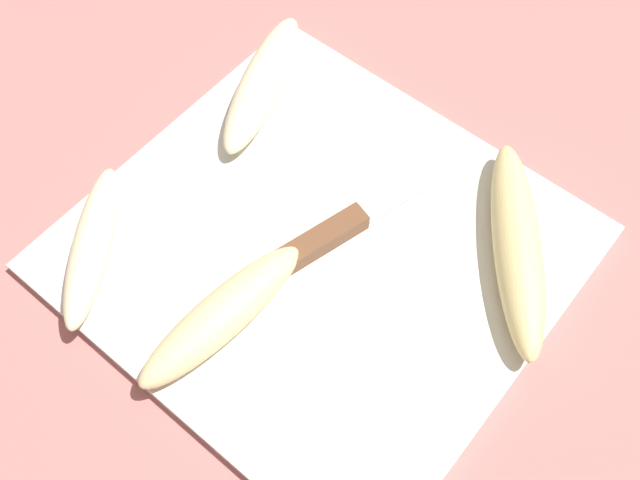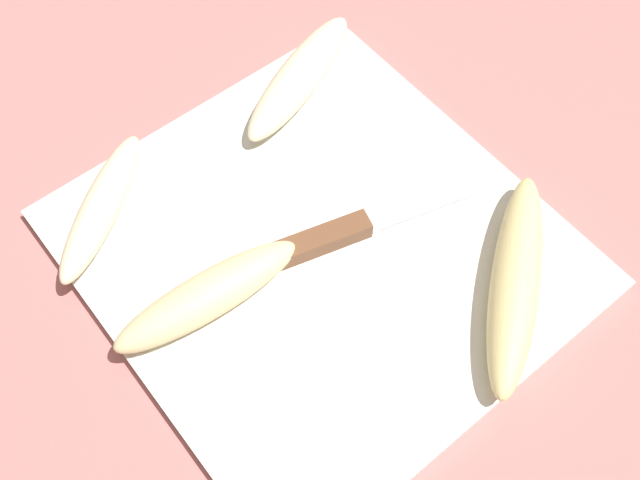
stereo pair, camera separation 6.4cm
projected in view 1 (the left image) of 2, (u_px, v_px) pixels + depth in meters
ground_plane at (320, 252)px, 0.66m from camera, size 4.00×4.00×0.00m
cutting_board at (320, 249)px, 0.65m from camera, size 0.39×0.37×0.01m
knife at (334, 229)px, 0.65m from camera, size 0.08×0.20×0.02m
banana_ripe_center at (222, 315)px, 0.60m from camera, size 0.05×0.17×0.03m
banana_pale_long at (92, 245)px, 0.63m from camera, size 0.12×0.15×0.03m
banana_bright_far at (263, 82)px, 0.72m from camera, size 0.10×0.18×0.03m
banana_golden_short at (517, 246)px, 0.63m from camera, size 0.16×0.19×0.04m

